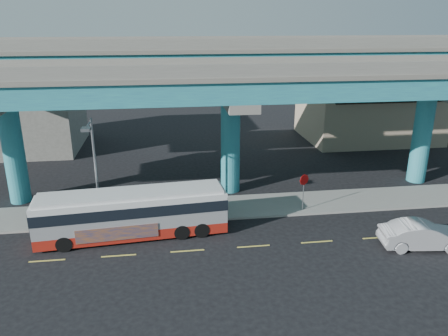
{
  "coord_description": "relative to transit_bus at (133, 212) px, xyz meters",
  "views": [
    {
      "loc": [
        -5.03,
        -23.31,
        13.03
      ],
      "look_at": [
        -1.2,
        4.0,
        3.63
      ],
      "focal_mm": 35.0,
      "sensor_mm": 36.0,
      "label": 1
    }
  ],
  "objects": [
    {
      "name": "street_lamp",
      "position": [
        -2.29,
        1.35,
        3.18
      ],
      "size": [
        0.5,
        2.36,
        7.13
      ],
      "color": "gray",
      "rests_on": "sidewalk"
    },
    {
      "name": "sedan",
      "position": [
        17.19,
        -3.93,
        -0.83
      ],
      "size": [
        3.01,
        5.42,
        1.64
      ],
      "primitive_type": "imported",
      "rotation": [
        0.0,
        0.0,
        1.44
      ],
      "color": "#ABAAAF",
      "rests_on": "ground"
    },
    {
      "name": "lane_markings",
      "position": [
        7.22,
        -2.41,
        -1.64
      ],
      "size": [
        58.0,
        0.12,
        0.01
      ],
      "color": "#D8C64C",
      "rests_on": "ground"
    },
    {
      "name": "stop_sign",
      "position": [
        11.71,
        2.07,
        0.45
      ],
      "size": [
        0.74,
        0.37,
        2.69
      ],
      "rotation": [
        0.0,
        0.0,
        0.05
      ],
      "color": "gray",
      "rests_on": "sidewalk"
    },
    {
      "name": "viaduct",
      "position": [
        7.22,
        7.0,
        7.49
      ],
      "size": [
        52.0,
        12.4,
        11.7
      ],
      "color": "#226183",
      "rests_on": "ground"
    },
    {
      "name": "transit_bus",
      "position": [
        0.0,
        0.0,
        0.0
      ],
      "size": [
        11.87,
        3.47,
        3.0
      ],
      "rotation": [
        0.0,
        0.0,
        0.08
      ],
      "color": "#A41E13",
      "rests_on": "ground"
    },
    {
      "name": "building_beige",
      "position": [
        25.22,
        20.87,
        1.86
      ],
      "size": [
        14.0,
        10.23,
        7.0
      ],
      "color": "tan",
      "rests_on": "ground"
    },
    {
      "name": "sidewalk",
      "position": [
        7.22,
        3.39,
        -1.57
      ],
      "size": [
        70.0,
        4.0,
        0.15
      ],
      "primitive_type": "cube",
      "color": "gray",
      "rests_on": "ground"
    },
    {
      "name": "parked_car",
      "position": [
        -3.81,
        3.5,
        -0.81
      ],
      "size": [
        2.09,
        4.21,
        1.37
      ],
      "primitive_type": "imported",
      "rotation": [
        0.0,
        0.0,
        1.51
      ],
      "color": "#2C2C31",
      "rests_on": "sidewalk"
    },
    {
      "name": "building_concrete",
      "position": [
        -12.78,
        21.89,
        2.85
      ],
      "size": [
        12.0,
        10.0,
        9.0
      ],
      "primitive_type": "cube",
      "color": "gray",
      "rests_on": "ground"
    },
    {
      "name": "ground",
      "position": [
        7.22,
        -2.11,
        -1.65
      ],
      "size": [
        120.0,
        120.0,
        0.0
      ],
      "primitive_type": "plane",
      "color": "black",
      "rests_on": "ground"
    }
  ]
}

